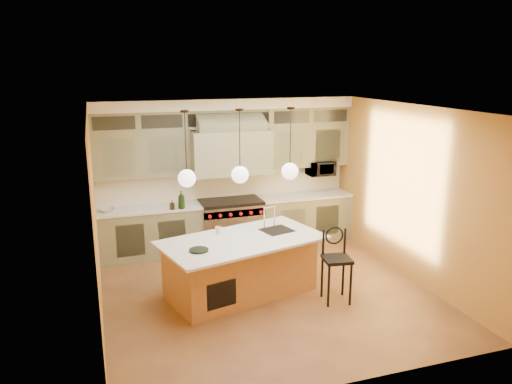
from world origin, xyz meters
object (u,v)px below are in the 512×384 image
object	(u,v)px
kitchen_island	(241,265)
counter_stool	(336,260)
range	(231,223)
microwave	(321,168)

from	to	relation	value
kitchen_island	counter_stool	size ratio (longest dim) A/B	2.37
range	kitchen_island	world-z (taller)	kitchen_island
counter_stool	microwave	bearing A→B (deg)	78.57
counter_stool	microwave	world-z (taller)	microwave
kitchen_island	microwave	size ratio (longest dim) A/B	5.00
kitchen_island	microwave	distance (m)	3.33
range	microwave	distance (m)	2.18
microwave	range	bearing A→B (deg)	-176.88
range	microwave	world-z (taller)	microwave
counter_stool	microwave	size ratio (longest dim) A/B	2.11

